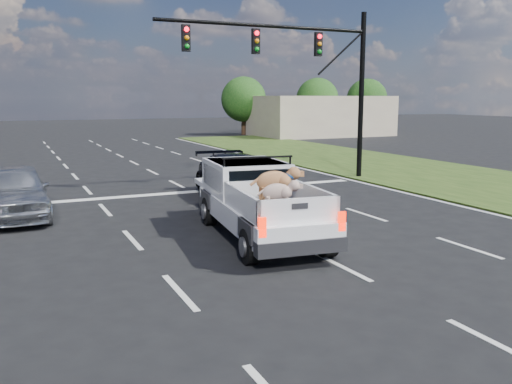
# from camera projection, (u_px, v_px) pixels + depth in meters

# --- Properties ---
(ground) EXTENTS (160.00, 160.00, 0.00)m
(ground) POSITION_uv_depth(u_px,v_px,m) (267.00, 279.00, 10.51)
(ground) COLOR black
(ground) RESTS_ON ground
(road_markings) EXTENTS (17.75, 60.00, 0.01)m
(road_markings) POSITION_uv_depth(u_px,v_px,m) (172.00, 214.00, 16.38)
(road_markings) COLOR silver
(road_markings) RESTS_ON ground
(grass_shoulder_right) EXTENTS (8.00, 60.00, 0.06)m
(grass_shoulder_right) POSITION_uv_depth(u_px,v_px,m) (498.00, 186.00, 21.23)
(grass_shoulder_right) COLOR #223D12
(grass_shoulder_right) RESTS_ON ground
(traffic_signal) EXTENTS (9.11, 0.31, 7.00)m
(traffic_signal) POSITION_uv_depth(u_px,v_px,m) (314.00, 66.00, 22.06)
(traffic_signal) COLOR black
(traffic_signal) RESTS_ON ground
(building_right) EXTENTS (12.00, 7.00, 3.60)m
(building_right) POSITION_uv_depth(u_px,v_px,m) (321.00, 116.00, 49.69)
(building_right) COLOR #BFB092
(building_right) RESTS_ON ground
(tree_far_d) EXTENTS (4.20, 4.20, 5.40)m
(tree_far_d) POSITION_uv_depth(u_px,v_px,m) (244.00, 99.00, 50.54)
(tree_far_d) COLOR #332114
(tree_far_d) RESTS_ON ground
(tree_far_e) EXTENTS (4.20, 4.20, 5.40)m
(tree_far_e) POSITION_uv_depth(u_px,v_px,m) (317.00, 99.00, 53.83)
(tree_far_e) COLOR #332114
(tree_far_e) RESTS_ON ground
(tree_far_f) EXTENTS (4.20, 4.20, 5.40)m
(tree_far_f) POSITION_uv_depth(u_px,v_px,m) (367.00, 99.00, 56.31)
(tree_far_f) COLOR #332114
(tree_far_f) RESTS_ON ground
(pickup_truck) EXTENTS (2.57, 5.62, 2.04)m
(pickup_truck) POSITION_uv_depth(u_px,v_px,m) (258.00, 200.00, 13.57)
(pickup_truck) COLOR black
(pickup_truck) RESTS_ON ground
(silver_sedan) EXTENTS (1.87, 4.55, 1.55)m
(silver_sedan) POSITION_uv_depth(u_px,v_px,m) (15.00, 191.00, 15.82)
(silver_sedan) COLOR #ADB0B5
(silver_sedan) RESTS_ON ground
(black_coupe) EXTENTS (2.68, 5.46, 1.53)m
(black_coupe) POSITION_uv_depth(u_px,v_px,m) (238.00, 178.00, 18.45)
(black_coupe) COLOR black
(black_coupe) RESTS_ON ground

